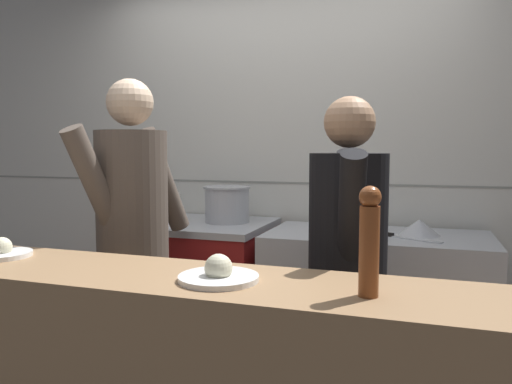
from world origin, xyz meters
The scene contains 12 objects.
wall_back_tiled centered at (0.00, 1.43, 1.30)m, with size 8.00×0.06×2.60m.
oven_range centered at (-0.48, 1.03, 0.46)m, with size 0.92×0.71×0.92m.
prep_counter centered at (0.64, 1.03, 0.45)m, with size 1.23×0.65×0.90m.
stock_pot centered at (-0.73, 1.02, 1.01)m, with size 0.28×0.28×0.17m.
sauce_pot centered at (-0.28, 1.08, 1.03)m, with size 0.29×0.29×0.23m.
mixing_bowl_steel centered at (0.87, 1.07, 0.94)m, with size 0.23×0.23×0.09m.
chefs_knife centered at (0.77, 0.94, 0.91)m, with size 0.36×0.19×0.02m.
plated_dish_main centered at (-0.67, -0.31, 0.98)m, with size 0.22×0.22×0.08m.
plated_dish_appetiser centered at (0.27, -0.37, 0.98)m, with size 0.26×0.26×0.09m.
pepper_mill centered at (0.74, -0.39, 1.12)m, with size 0.06×0.06×0.32m.
chef_head_cook centered at (-0.47, 0.31, 0.95)m, with size 0.44×0.74×1.71m.
chef_sous centered at (0.59, 0.25, 0.88)m, with size 0.38×0.70×1.59m.
Camera 1 is at (0.88, -1.80, 1.38)m, focal length 35.00 mm.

